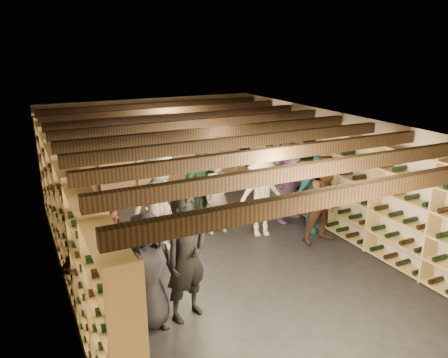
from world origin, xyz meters
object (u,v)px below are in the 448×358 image
person_3 (262,197)px  person_10 (201,187)px  crate_stack_left (161,220)px  person_7 (218,196)px  person_4 (316,194)px  person_11 (289,182)px  crate_loose (181,215)px  person_1 (186,257)px  person_12 (282,174)px  person_5 (108,255)px  person_8 (326,200)px  person_9 (160,203)px  crate_stack_right (180,220)px  person_0 (147,272)px

person_3 → person_10: bearing=144.3°
crate_stack_left → person_7: person_7 is taller
person_4 → person_11: (-0.16, 0.72, 0.07)m
crate_loose → person_1: 3.74m
person_7 → person_3: bearing=-35.8°
crate_loose → person_10: (0.30, -0.48, 0.75)m
person_1 → person_12: person_1 is taller
person_4 → person_5: size_ratio=0.99×
person_4 → person_8: 0.55m
crate_stack_left → person_10: (0.91, -0.00, 0.58)m
person_12 → person_8: bearing=-90.1°
person_9 → person_10: person_9 is taller
crate_stack_right → crate_stack_left: bearing=180.0°
crate_stack_left → person_3: person_3 is taller
crate_loose → person_10: bearing=-58.0°
person_0 → person_8: bearing=13.7°
person_4 → person_12: person_12 is taller
person_9 → person_12: size_ratio=1.07×
crate_stack_left → person_4: bearing=-25.1°
person_0 → person_5: bearing=113.6°
person_0 → person_7: 3.25m
person_7 → person_11: person_11 is taller
crate_stack_right → person_0: 3.39m
crate_stack_right → person_1: size_ratio=0.30×
crate_stack_right → person_9: (-0.67, -0.83, 0.78)m
person_4 → person_5: person_5 is taller
crate_stack_right → person_3: bearing=-37.7°
person_1 → person_10: size_ratio=1.11×
person_0 → person_1: (0.55, -0.02, 0.10)m
person_7 → person_10: person_10 is taller
person_0 → person_9: 2.30m
person_7 → person_9: bearing=-167.5°
crate_stack_left → person_8: (2.70, -1.87, 0.61)m
person_3 → person_8: bearing=-26.5°
person_7 → person_8: person_8 is taller
crate_stack_left → person_7: 1.29m
crate_stack_left → person_0: 3.21m
person_0 → person_1: bearing=-3.7°
person_8 → person_9: (-2.95, 1.04, 0.09)m
crate_loose → person_4: (2.25, -1.82, 0.72)m
person_1 → person_4: person_1 is taller
person_8 → person_11: bearing=89.2°
person_4 → person_11: 0.74m
crate_stack_right → person_3: size_ratio=0.35×
crate_stack_left → crate_loose: 0.79m
person_10 → person_8: bearing=-61.7°
person_8 → crate_loose: bearing=131.0°
person_1 → person_4: size_ratio=1.15×
person_0 → person_7: size_ratio=1.06×
person_7 → person_11: size_ratio=0.89×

